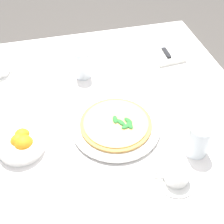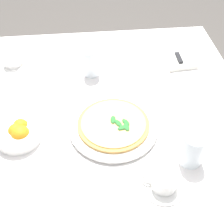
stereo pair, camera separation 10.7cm
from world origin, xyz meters
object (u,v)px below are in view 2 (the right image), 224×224
(water_glass_far_left, at_px, (192,150))
(citrus_bowl, at_px, (19,133))
(water_glass_left_edge, at_px, (91,64))
(pizza, at_px, (114,124))
(dinner_knife, at_px, (176,51))
(coffee_cup_far_right, at_px, (12,61))
(pizza_plate, at_px, (114,126))
(napkin_folded, at_px, (176,54))
(coffee_cup_back_corner, at_px, (164,182))

(water_glass_far_left, xyz_separation_m, citrus_bowl, (0.14, 0.55, -0.02))
(water_glass_left_edge, relative_size, citrus_bowl, 0.79)
(pizza, distance_m, dinner_knife, 0.52)
(coffee_cup_far_right, bearing_deg, citrus_bowl, -169.79)
(pizza, relative_size, citrus_bowl, 1.66)
(pizza, bearing_deg, pizza_plate, 62.27)
(napkin_folded, bearing_deg, water_glass_far_left, 164.79)
(dinner_knife, height_order, citrus_bowl, citrus_bowl)
(water_glass_far_left, bearing_deg, water_glass_left_edge, 31.01)
(citrus_bowl, bearing_deg, dinner_knife, -56.70)
(napkin_folded, bearing_deg, pizza_plate, 136.45)
(coffee_cup_back_corner, bearing_deg, pizza_plate, 26.02)
(pizza_plate, distance_m, coffee_cup_back_corner, 0.27)
(pizza, relative_size, coffee_cup_back_corner, 1.92)
(coffee_cup_far_right, xyz_separation_m, napkin_folded, (-0.00, -0.72, -0.02))
(coffee_cup_far_right, relative_size, dinner_knife, 0.68)
(pizza, xyz_separation_m, water_glass_left_edge, (0.32, 0.06, 0.03))
(pizza_plate, distance_m, napkin_folded, 0.52)
(coffee_cup_far_right, height_order, water_glass_far_left, water_glass_far_left)
(napkin_folded, bearing_deg, water_glass_left_edge, 98.12)
(water_glass_far_left, distance_m, citrus_bowl, 0.57)
(pizza, xyz_separation_m, dinner_knife, (0.41, -0.32, -0.00))
(pizza, xyz_separation_m, water_glass_far_left, (-0.16, -0.22, 0.03))
(water_glass_far_left, bearing_deg, coffee_cup_far_right, 47.60)
(coffee_cup_back_corner, bearing_deg, napkin_folded, -17.51)
(pizza_plate, bearing_deg, pizza, -117.73)
(pizza_plate, bearing_deg, coffee_cup_far_right, 44.15)
(coffee_cup_far_right, bearing_deg, pizza_plate, -135.85)
(coffee_cup_back_corner, height_order, water_glass_left_edge, water_glass_left_edge)
(dinner_knife, relative_size, citrus_bowl, 1.30)
(water_glass_far_left, bearing_deg, citrus_bowl, 75.19)
(pizza, distance_m, water_glass_left_edge, 0.33)
(pizza_plate, bearing_deg, coffee_cup_back_corner, -153.98)
(water_glass_left_edge, distance_m, napkin_folded, 0.40)
(water_glass_left_edge, distance_m, water_glass_far_left, 0.56)
(pizza_plate, height_order, citrus_bowl, citrus_bowl)
(water_glass_left_edge, height_order, napkin_folded, water_glass_left_edge)
(napkin_folded, height_order, citrus_bowl, citrus_bowl)
(coffee_cup_back_corner, relative_size, coffee_cup_far_right, 0.98)
(pizza, relative_size, water_glass_left_edge, 2.09)
(dinner_knife, bearing_deg, water_glass_far_left, 170.42)
(napkin_folded, bearing_deg, dinner_knife, -5.59)
(coffee_cup_far_right, distance_m, citrus_bowl, 0.43)
(water_glass_left_edge, bearing_deg, water_glass_far_left, -148.99)
(water_glass_far_left, bearing_deg, napkin_folded, -10.08)
(dinner_knife, distance_m, citrus_bowl, 0.77)
(napkin_folded, relative_size, citrus_bowl, 1.54)
(dinner_knife, bearing_deg, coffee_cup_far_right, 90.51)
(coffee_cup_far_right, distance_m, water_glass_left_edge, 0.35)
(water_glass_far_left, xyz_separation_m, napkin_folded, (0.57, -0.10, -0.04))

